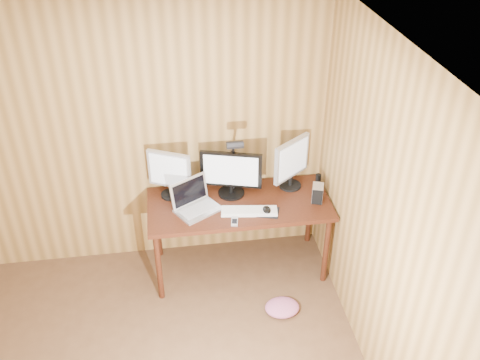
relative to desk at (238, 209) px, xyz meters
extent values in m
plane|color=silver|center=(-0.93, -1.70, 1.87)|extent=(4.00, 4.00, 0.00)
plane|color=#A1743A|center=(-0.93, 0.30, 0.62)|extent=(4.00, 0.00, 4.00)
plane|color=#A1743A|center=(0.82, -1.70, 0.62)|extent=(0.00, 4.00, 4.00)
cube|color=#3B180C|center=(0.00, -0.07, 0.10)|extent=(1.60, 0.70, 0.04)
cube|color=#3B180C|center=(0.00, 0.25, -0.17)|extent=(1.48, 0.02, 0.51)
cylinder|color=#3B180C|center=(-0.74, -0.36, -0.27)|extent=(0.05, 0.05, 0.71)
cylinder|color=#3B180C|center=(-0.74, 0.22, -0.27)|extent=(0.05, 0.05, 0.71)
cylinder|color=#3B180C|center=(0.74, -0.36, -0.27)|extent=(0.05, 0.05, 0.71)
cylinder|color=#3B180C|center=(0.74, 0.22, -0.27)|extent=(0.05, 0.05, 0.71)
cylinder|color=black|center=(-0.05, 0.07, 0.13)|extent=(0.24, 0.24, 0.02)
cylinder|color=black|center=(-0.05, 0.07, 0.18)|extent=(0.04, 0.04, 0.07)
cube|color=black|center=(-0.05, 0.07, 0.38)|extent=(0.53, 0.18, 0.34)
cube|color=silver|center=(-0.06, 0.05, 0.38)|extent=(0.46, 0.14, 0.29)
cylinder|color=black|center=(-0.58, 0.13, 0.13)|extent=(0.19, 0.19, 0.02)
cylinder|color=black|center=(-0.58, 0.13, 0.18)|extent=(0.04, 0.04, 0.08)
cube|color=#BBBBC0|center=(-0.58, 0.13, 0.39)|extent=(0.37, 0.20, 0.34)
cube|color=silver|center=(-0.59, 0.11, 0.39)|extent=(0.31, 0.15, 0.29)
cylinder|color=black|center=(0.50, 0.12, 0.13)|extent=(0.20, 0.20, 0.02)
cylinder|color=black|center=(0.50, 0.12, 0.19)|extent=(0.04, 0.04, 0.09)
cube|color=#BBBBC0|center=(0.50, 0.12, 0.42)|extent=(0.36, 0.29, 0.37)
cube|color=silver|center=(0.51, 0.10, 0.42)|extent=(0.30, 0.23, 0.32)
cube|color=silver|center=(-0.37, -0.14, 0.13)|extent=(0.44, 0.40, 0.02)
cube|color=silver|center=(-0.43, -0.03, 0.26)|extent=(0.34, 0.23, 0.24)
cube|color=black|center=(-0.43, -0.03, 0.26)|extent=(0.29, 0.20, 0.20)
cube|color=#B2B2B7|center=(-0.37, -0.14, 0.14)|extent=(0.34, 0.29, 0.00)
cube|color=white|center=(0.07, -0.22, 0.13)|extent=(0.49, 0.21, 0.02)
cube|color=white|center=(0.07, -0.22, 0.14)|extent=(0.46, 0.18, 0.00)
cube|color=black|center=(0.21, -0.25, 0.12)|extent=(0.25, 0.22, 0.00)
ellipsoid|color=black|center=(0.21, -0.25, 0.14)|extent=(0.08, 0.12, 0.04)
cube|color=silver|center=(0.69, -0.13, 0.20)|extent=(0.13, 0.15, 0.15)
cube|color=black|center=(0.66, -0.20, 0.20)|extent=(0.09, 0.03, 0.15)
cube|color=silver|center=(-0.08, -0.35, 0.13)|extent=(0.07, 0.12, 0.01)
cube|color=black|center=(-0.08, -0.35, 0.14)|extent=(0.05, 0.07, 0.00)
cylinder|color=black|center=(0.76, 0.10, 0.18)|extent=(0.05, 0.05, 0.12)
cube|color=black|center=(-0.03, 0.13, 0.11)|extent=(0.05, 0.06, 0.06)
cylinder|color=black|center=(-0.03, 0.13, 0.32)|extent=(0.03, 0.03, 0.40)
sphere|color=black|center=(-0.03, 0.13, 0.52)|extent=(0.04, 0.04, 0.04)
cylinder|color=black|center=(-0.03, 0.07, 0.59)|extent=(0.02, 0.14, 0.16)
cylinder|color=black|center=(-0.03, -0.01, 0.67)|extent=(0.14, 0.07, 0.07)
camera|label=1|loc=(-0.55, -3.84, 2.86)|focal=40.00mm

